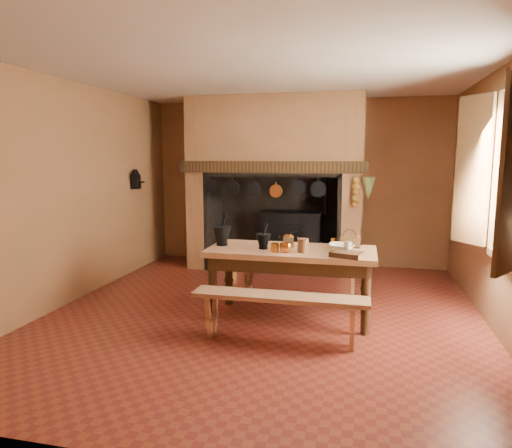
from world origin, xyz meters
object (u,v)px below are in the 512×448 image
(mixing_bowl, at_px, (342,247))
(bench_front, at_px, (280,307))
(wicker_basket, at_px, (350,241))
(iron_range, at_px, (292,238))
(work_table, at_px, (291,260))
(coffee_grinder, at_px, (288,241))

(mixing_bowl, bearing_deg, bench_front, -125.99)
(mixing_bowl, distance_m, wicker_basket, 0.23)
(iron_range, xyz_separation_m, wicker_basket, (1.02, -2.24, 0.40))
(iron_range, height_order, work_table, iron_range)
(wicker_basket, bearing_deg, work_table, -156.98)
(iron_range, height_order, mixing_bowl, iron_range)
(work_table, height_order, bench_front, work_table)
(work_table, relative_size, bench_front, 1.07)
(iron_range, xyz_separation_m, bench_front, (0.38, -3.23, -0.11))
(bench_front, distance_m, mixing_bowl, 1.07)
(iron_range, height_order, bench_front, iron_range)
(iron_range, bearing_deg, coffee_grinder, -82.27)
(iron_range, xyz_separation_m, coffee_grinder, (0.33, -2.40, 0.40))
(coffee_grinder, bearing_deg, wicker_basket, 2.88)
(coffee_grinder, xyz_separation_m, wicker_basket, (0.69, 0.16, -0.00))
(work_table, xyz_separation_m, bench_front, (0.00, -0.72, -0.32))
(bench_front, relative_size, mixing_bowl, 6.03)
(iron_range, relative_size, coffee_grinder, 8.60)
(iron_range, relative_size, mixing_bowl, 5.50)
(bench_front, xyz_separation_m, coffee_grinder, (-0.05, 0.83, 0.52))
(work_table, xyz_separation_m, wicker_basket, (0.64, 0.27, 0.20))
(bench_front, height_order, wicker_basket, wicker_basket)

